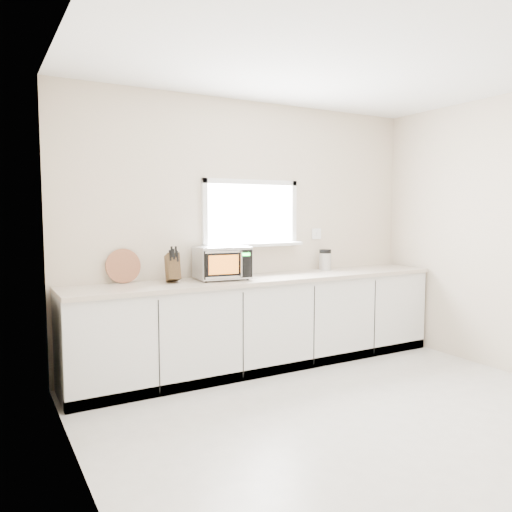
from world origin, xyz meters
TOP-DOWN VIEW (x-y plane):
  - ground at (0.00, 0.00)m, footprint 4.00×4.00m
  - back_wall at (0.00, 2.00)m, footprint 4.00×0.17m
  - cabinets at (0.00, 1.70)m, footprint 3.92×0.60m
  - countertop at (0.00, 1.69)m, footprint 3.92×0.64m
  - microwave at (-0.45, 1.74)m, footprint 0.53×0.45m
  - knife_block at (-0.94, 1.77)m, footprint 0.14×0.25m
  - cutting_board at (-1.35, 1.94)m, footprint 0.32×0.08m
  - coffee_grinder at (0.88, 1.86)m, footprint 0.15×0.15m

SIDE VIEW (x-z plane):
  - ground at x=0.00m, z-range 0.00..0.00m
  - cabinets at x=0.00m, z-range 0.00..0.88m
  - countertop at x=0.00m, z-range 0.88..0.92m
  - coffee_grinder at x=0.88m, z-range 0.92..1.15m
  - knife_block at x=-0.94m, z-range 0.90..1.23m
  - cutting_board at x=-1.35m, z-range 0.92..1.24m
  - microwave at x=-0.45m, z-range 0.93..1.24m
  - back_wall at x=0.00m, z-range 0.01..2.71m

